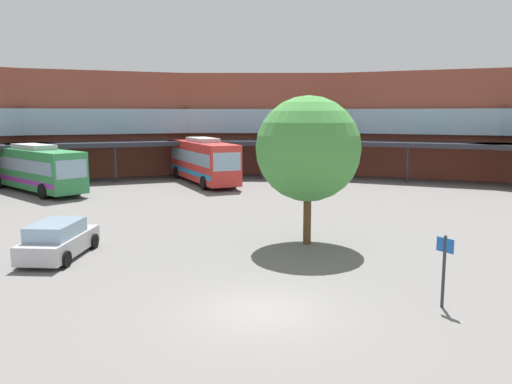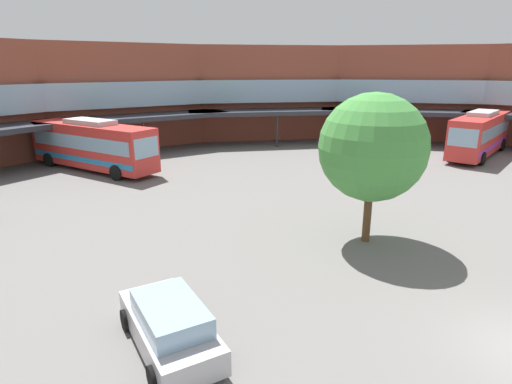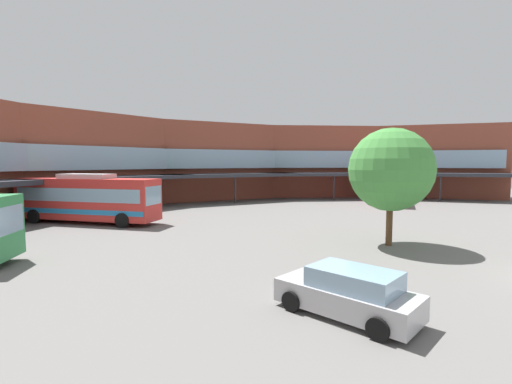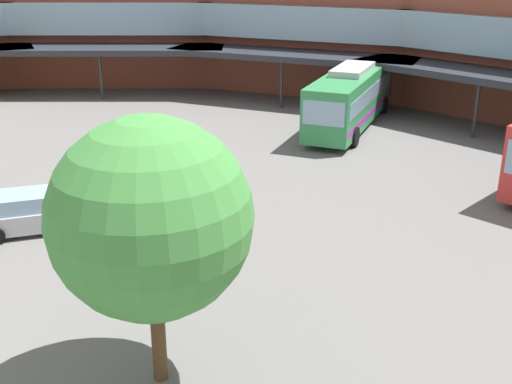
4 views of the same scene
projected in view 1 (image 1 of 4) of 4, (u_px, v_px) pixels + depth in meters
The scene contains 7 objects.
ground_plane at pixel (261, 311), 15.95m from camera, with size 128.05×128.05×0.00m, color slate.
station_building at pixel (196, 127), 38.88m from camera, with size 85.75×46.00×9.81m.
bus_0 at pixel (203, 160), 44.96m from camera, with size 5.10×11.97×3.90m.
bus_3 at pixel (35, 168), 40.07m from camera, with size 8.89×11.10×3.63m.
parked_car at pixel (58, 240), 21.76m from camera, with size 2.88×4.72×1.53m.
plaza_tree at pixel (308, 149), 23.46m from camera, with size 4.74×4.74×6.76m.
stop_sign_post at pixel (444, 263), 16.05m from camera, with size 0.27×0.57×2.27m.
Camera 1 is at (-3.02, -14.93, 5.96)m, focal length 36.72 mm.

